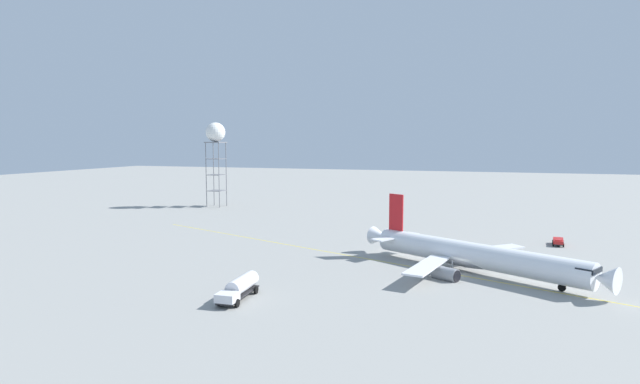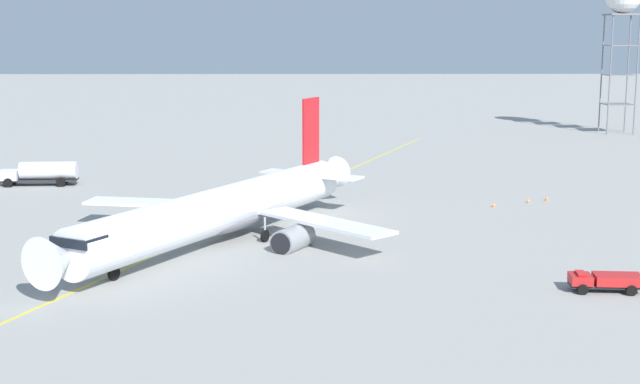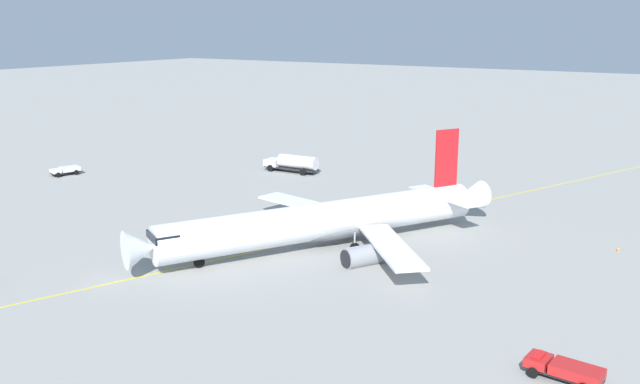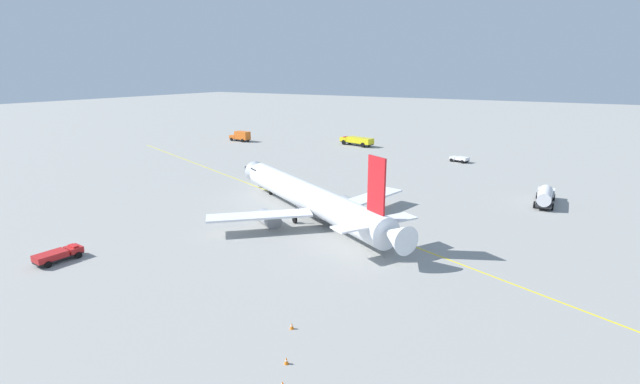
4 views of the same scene
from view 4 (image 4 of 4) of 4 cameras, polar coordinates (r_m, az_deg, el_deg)
ground_plane at (r=70.07m, az=0.57°, el=-3.00°), size 600.00×600.00×0.00m
airliner_main at (r=69.01m, az=-1.16°, el=-0.89°), size 29.23×39.90×11.93m
pushback_tug_truck at (r=116.18m, az=16.80°, el=3.93°), size 3.33×4.76×1.30m
ops_pickup_truck at (r=61.70m, az=-29.51°, el=-6.72°), size 5.24×2.54×1.41m
catering_truck_truck at (r=146.21m, az=-9.70°, el=6.81°), size 3.05×7.29×3.10m
fire_tender_truck at (r=136.02m, az=4.59°, el=6.34°), size 5.24×11.21×2.50m
baggage_truck_truck at (r=102.76m, az=-8.05°, el=3.02°), size 4.58×2.20×1.22m
fuel_tanker_truck at (r=83.97m, az=25.95°, el=-0.40°), size 9.46×3.32×2.87m
taxiway_centreline at (r=73.49m, az=-0.47°, el=-2.14°), size 60.31×153.88×0.01m
safety_cone_near at (r=41.16m, az=-3.48°, el=-16.12°), size 0.36×0.36×0.55m
safety_cone_mid at (r=37.07m, az=-4.15°, el=-19.98°), size 0.36×0.36×0.55m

